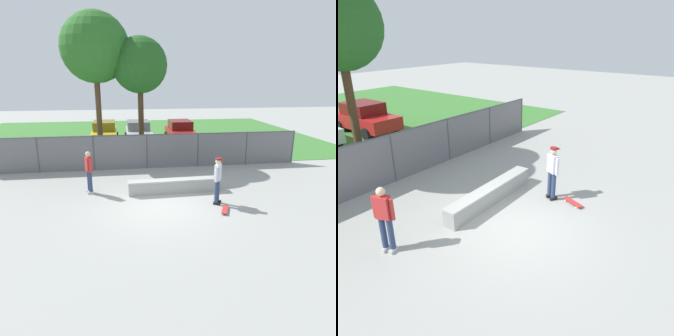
% 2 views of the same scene
% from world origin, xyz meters
% --- Properties ---
extents(ground_plane, '(80.00, 80.00, 0.00)m').
position_xyz_m(ground_plane, '(0.00, 0.00, 0.00)').
color(ground_plane, '#9E9E99').
extents(grass_strip, '(28.90, 20.00, 0.02)m').
position_xyz_m(grass_strip, '(0.00, 15.86, 0.01)').
color(grass_strip, '#3D7A33').
rests_on(grass_strip, ground).
extents(concrete_ledge, '(4.01, 0.61, 0.59)m').
position_xyz_m(concrete_ledge, '(0.86, 1.63, 0.30)').
color(concrete_ledge, '#999993').
rests_on(concrete_ledge, ground).
extents(skateboarder, '(0.41, 0.54, 1.84)m').
position_xyz_m(skateboarder, '(2.28, 0.15, 1.03)').
color(skateboarder, black).
rests_on(skateboarder, ground).
extents(skateboard, '(0.49, 0.82, 0.09)m').
position_xyz_m(skateboard, '(2.37, -0.62, 0.07)').
color(skateboard, red).
rests_on(skateboard, ground).
extents(chainlink_fence, '(16.97, 0.07, 1.87)m').
position_xyz_m(chainlink_fence, '(0.00, 5.56, 1.02)').
color(chainlink_fence, '#4C4C51').
rests_on(chainlink_fence, ground).
extents(tree_near_left, '(3.82, 3.82, 8.28)m').
position_xyz_m(tree_near_left, '(-2.59, 7.79, 6.33)').
color(tree_near_left, '#513823').
rests_on(tree_near_left, ground).
extents(tree_near_right, '(3.11, 3.11, 7.01)m').
position_xyz_m(tree_near_right, '(-0.16, 7.53, 5.41)').
color(tree_near_right, '#47301E').
rests_on(tree_near_right, ground).
extents(car_yellow, '(2.08, 4.23, 1.66)m').
position_xyz_m(car_yellow, '(-2.62, 12.84, 0.84)').
color(car_yellow, gold).
rests_on(car_yellow, ground).
extents(car_silver, '(2.08, 4.23, 1.66)m').
position_xyz_m(car_silver, '(-0.08, 12.68, 0.84)').
color(car_silver, '#B7BABF').
rests_on(car_silver, ground).
extents(car_red, '(2.08, 4.23, 1.66)m').
position_xyz_m(car_red, '(3.12, 12.48, 0.84)').
color(car_red, '#B21E1E').
rests_on(car_red, ground).
extents(bystander, '(0.38, 0.57, 1.82)m').
position_xyz_m(bystander, '(-2.73, 2.08, 1.01)').
color(bystander, beige).
rests_on(bystander, ground).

